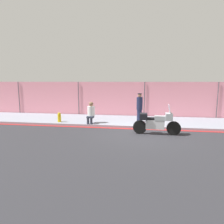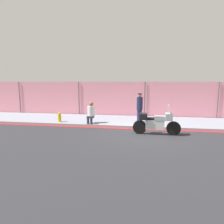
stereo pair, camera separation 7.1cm
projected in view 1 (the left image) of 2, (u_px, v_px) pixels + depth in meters
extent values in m
plane|color=#2D2D33|center=(144.00, 134.00, 9.95)|extent=(120.00, 120.00, 0.00)
cube|color=#8E93A3|center=(144.00, 122.00, 12.58)|extent=(35.81, 3.40, 0.14)
cube|color=red|center=(144.00, 129.00, 10.84)|extent=(35.81, 0.18, 0.01)
cube|color=pink|center=(144.00, 100.00, 14.14)|extent=(34.02, 0.08, 2.54)
cylinder|color=#4C4C51|center=(19.00, 98.00, 15.52)|extent=(0.05, 0.05, 2.54)
cylinder|color=#4C4C51|center=(79.00, 99.00, 14.78)|extent=(0.05, 0.05, 2.54)
cylinder|color=#4C4C51|center=(144.00, 100.00, 14.04)|extent=(0.05, 0.05, 2.54)
cylinder|color=#4C4C51|center=(217.00, 101.00, 13.30)|extent=(0.05, 0.05, 2.54)
cylinder|color=black|center=(174.00, 128.00, 9.63)|extent=(0.68, 0.15, 0.67)
cylinder|color=black|center=(140.00, 127.00, 9.90)|extent=(0.68, 0.15, 0.67)
cube|color=silver|center=(155.00, 124.00, 9.75)|extent=(0.90, 0.30, 0.46)
cube|color=#999EA3|center=(160.00, 118.00, 9.67)|extent=(0.53, 0.32, 0.22)
cube|color=black|center=(153.00, 119.00, 9.73)|extent=(0.61, 0.29, 0.10)
cube|color=#999EA3|center=(169.00, 117.00, 9.58)|extent=(0.33, 0.48, 0.34)
cube|color=silver|center=(169.00, 109.00, 9.52)|extent=(0.11, 0.42, 0.42)
cube|color=black|center=(144.00, 116.00, 9.79)|extent=(0.37, 0.51, 0.30)
cylinder|color=#191E38|center=(139.00, 116.00, 12.11)|extent=(0.29, 0.29, 0.75)
cylinder|color=#191E38|center=(140.00, 103.00, 12.00)|extent=(0.36, 0.36, 0.75)
sphere|color=#A37556|center=(140.00, 95.00, 11.92)|extent=(0.22, 0.22, 0.22)
cylinder|color=black|center=(140.00, 94.00, 11.91)|extent=(0.25, 0.25, 0.05)
cylinder|color=#2D3342|center=(88.00, 121.00, 11.48)|extent=(0.14, 0.14, 0.39)
cylinder|color=#2D3342|center=(91.00, 121.00, 11.45)|extent=(0.14, 0.14, 0.39)
cube|color=#2D3342|center=(90.00, 117.00, 11.62)|extent=(0.37, 0.39, 0.10)
cylinder|color=white|center=(91.00, 111.00, 11.76)|extent=(0.44, 0.44, 0.55)
sphere|color=brown|center=(91.00, 104.00, 11.70)|extent=(0.27, 0.27, 0.27)
cylinder|color=gold|center=(59.00, 118.00, 12.12)|extent=(0.21, 0.21, 0.43)
sphere|color=gold|center=(59.00, 114.00, 12.08)|extent=(0.19, 0.19, 0.19)
cylinder|color=gold|center=(59.00, 118.00, 12.00)|extent=(0.07, 0.08, 0.07)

